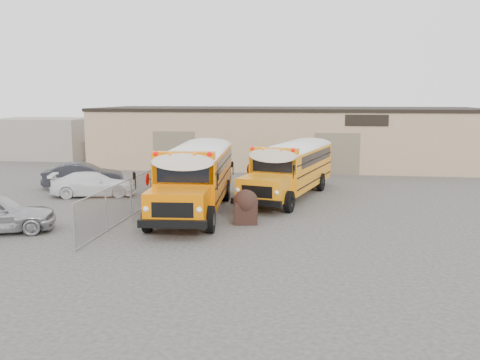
# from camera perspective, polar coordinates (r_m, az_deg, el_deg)

# --- Properties ---
(ground) EXTENTS (120.00, 120.00, 0.00)m
(ground) POSITION_cam_1_polar(r_m,az_deg,el_deg) (24.42, 1.91, -4.30)
(ground) COLOR #393734
(ground) RESTS_ON ground
(warehouse) EXTENTS (30.20, 10.20, 4.67)m
(warehouse) POSITION_cam_1_polar(r_m,az_deg,el_deg) (43.82, 4.87, 4.70)
(warehouse) COLOR tan
(warehouse) RESTS_ON ground
(chainlink_fence) EXTENTS (0.07, 18.07, 1.81)m
(chainlink_fence) POSITION_cam_1_polar(r_m,az_deg,el_deg) (28.38, -9.51, -0.69)
(chainlink_fence) COLOR gray
(chainlink_fence) RESTS_ON ground
(distant_building_left) EXTENTS (8.00, 6.00, 3.60)m
(distant_building_left) POSITION_cam_1_polar(r_m,az_deg,el_deg) (51.99, -20.04, 4.22)
(distant_building_left) COLOR gray
(distant_building_left) RESTS_ON ground
(school_bus_left) EXTENTS (3.61, 11.34, 3.27)m
(school_bus_left) POSITION_cam_1_polar(r_m,az_deg,el_deg) (33.15, -3.02, 2.52)
(school_bus_left) COLOR orange
(school_bus_left) RESTS_ON ground
(school_bus_right) EXTENTS (4.91, 10.70, 3.04)m
(school_bus_right) POSITION_cam_1_polar(r_m,az_deg,el_deg) (36.25, 8.32, 2.78)
(school_bus_right) COLOR orange
(school_bus_right) RESTS_ON ground
(tarp_bundle) EXTENTS (1.15, 1.11, 1.52)m
(tarp_bundle) POSITION_cam_1_polar(r_m,az_deg,el_deg) (23.65, 0.61, -2.80)
(tarp_bundle) COLOR black
(tarp_bundle) RESTS_ON ground
(car_white) EXTENTS (5.01, 3.10, 1.36)m
(car_white) POSITION_cam_1_polar(r_m,az_deg,el_deg) (31.24, -15.38, -0.43)
(car_white) COLOR white
(car_white) RESTS_ON ground
(car_dark) EXTENTS (5.02, 3.03, 1.56)m
(car_dark) POSITION_cam_1_polar(r_m,az_deg,el_deg) (34.06, -16.37, 0.46)
(car_dark) COLOR #212227
(car_dark) RESTS_ON ground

